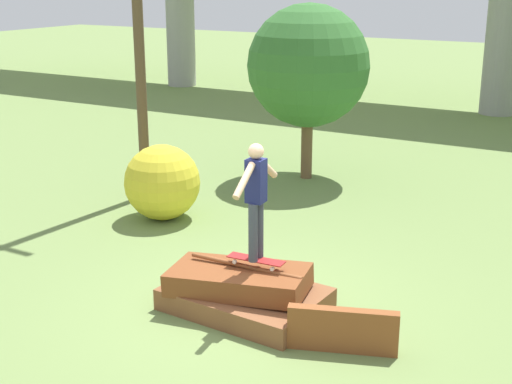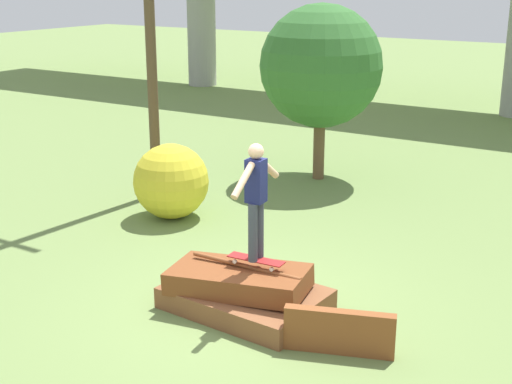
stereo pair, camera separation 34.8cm
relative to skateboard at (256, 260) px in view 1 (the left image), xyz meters
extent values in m
plane|color=olive|center=(-0.14, -0.05, -0.71)|extent=(80.00, 80.00, 0.00)
cube|color=brown|center=(-0.14, -0.05, -0.57)|extent=(2.08, 1.50, 0.29)
cube|color=brown|center=(-0.20, -0.12, -0.28)|extent=(1.94, 1.22, 0.37)
cylinder|color=brown|center=(-0.14, -0.05, -0.10)|extent=(1.64, 0.06, 0.06)
cube|color=brown|center=(1.41, -0.43, -0.44)|extent=(1.26, 0.56, 0.54)
cube|color=maroon|center=(0.00, 0.00, 0.01)|extent=(0.78, 0.24, 0.01)
cylinder|color=silver|center=(0.26, 0.10, -0.05)|extent=(0.06, 0.03, 0.05)
cylinder|color=silver|center=(0.27, -0.06, -0.05)|extent=(0.06, 0.03, 0.05)
cylinder|color=silver|center=(-0.27, 0.06, -0.05)|extent=(0.06, 0.03, 0.05)
cylinder|color=silver|center=(-0.26, -0.10, -0.05)|extent=(0.06, 0.03, 0.05)
cylinder|color=#383D4C|center=(-0.01, 0.08, 0.40)|extent=(0.12, 0.12, 0.77)
cylinder|color=#383D4C|center=(0.01, -0.08, 0.40)|extent=(0.12, 0.12, 0.77)
cube|color=#191E51|center=(0.00, 0.00, 1.07)|extent=(0.23, 0.22, 0.56)
sphere|color=tan|center=(0.00, 0.00, 1.44)|extent=(0.20, 0.20, 0.20)
cylinder|color=tan|center=(-0.02, 0.33, 1.15)|extent=(0.12, 0.50, 0.38)
cylinder|color=tan|center=(0.02, -0.33, 1.15)|extent=(0.12, 0.50, 0.38)
cylinder|color=#9E9E99|center=(-12.24, 15.67, 2.05)|extent=(1.10, 1.10, 5.52)
cylinder|color=#9E9E99|center=(-0.14, 15.67, 2.05)|extent=(1.10, 1.10, 5.52)
cylinder|color=brown|center=(-2.19, 6.07, -0.05)|extent=(0.24, 0.24, 1.33)
sphere|color=#336B2D|center=(-2.19, 6.07, 1.70)|extent=(2.55, 2.55, 2.55)
sphere|color=gold|center=(-3.27, 2.37, -0.03)|extent=(1.36, 1.36, 1.36)
camera|label=1|loc=(4.20, -7.42, 3.54)|focal=50.00mm
camera|label=2|loc=(4.50, -7.24, 3.54)|focal=50.00mm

